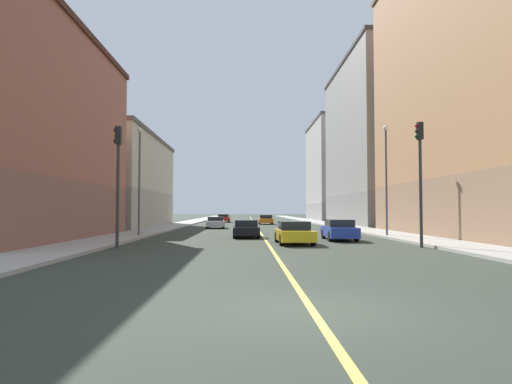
{
  "coord_description": "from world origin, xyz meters",
  "views": [
    {
      "loc": [
        -1.28,
        -8.44,
        1.93
      ],
      "look_at": [
        -0.1,
        40.55,
        3.98
      ],
      "focal_mm": 30.47,
      "sensor_mm": 36.0,
      "label": 1
    }
  ],
  "objects_px": {
    "building_left_far": "(337,171)",
    "street_lamp_left_near": "(386,169)",
    "traffic_light_right_near": "(118,170)",
    "street_lamp_right_near": "(139,171)",
    "building_right_midblock": "(117,181)",
    "car_red": "(224,218)",
    "car_orange": "(266,220)",
    "car_black": "(246,229)",
    "building_left_mid": "(377,143)",
    "building_right_corner": "(9,133)",
    "building_left_near": "(491,77)",
    "car_silver": "(216,223)",
    "car_yellow": "(294,233)",
    "traffic_light_left_near": "(420,167)",
    "car_blue": "(339,230)"
  },
  "relations": [
    {
      "from": "traffic_light_left_near",
      "to": "street_lamp_right_near",
      "type": "height_order",
      "value": "street_lamp_right_near"
    },
    {
      "from": "building_right_midblock",
      "to": "traffic_light_left_near",
      "type": "xyz_separation_m",
      "value": [
        23.86,
        -27.87,
        -1.06
      ]
    },
    {
      "from": "building_right_midblock",
      "to": "car_orange",
      "type": "xyz_separation_m",
      "value": [
        17.56,
        9.05,
        -4.62
      ]
    },
    {
      "from": "building_left_far",
      "to": "building_right_corner",
      "type": "height_order",
      "value": "building_left_far"
    },
    {
      "from": "traffic_light_right_near",
      "to": "car_black",
      "type": "xyz_separation_m",
      "value": [
        6.57,
        8.65,
        -3.4
      ]
    },
    {
      "from": "traffic_light_right_near",
      "to": "street_lamp_right_near",
      "type": "distance_m",
      "value": 8.64
    },
    {
      "from": "building_left_near",
      "to": "car_silver",
      "type": "height_order",
      "value": "building_left_near"
    },
    {
      "from": "traffic_light_right_near",
      "to": "street_lamp_left_near",
      "type": "bearing_deg",
      "value": 27.1
    },
    {
      "from": "building_right_midblock",
      "to": "street_lamp_left_near",
      "type": "relative_size",
      "value": 2.85
    },
    {
      "from": "building_left_near",
      "to": "car_red",
      "type": "xyz_separation_m",
      "value": [
        -20.81,
        38.9,
        -10.71
      ]
    },
    {
      "from": "car_blue",
      "to": "car_silver",
      "type": "bearing_deg",
      "value": 116.32
    },
    {
      "from": "building_right_corner",
      "to": "car_yellow",
      "type": "xyz_separation_m",
      "value": [
        17.57,
        -2.43,
        -6.15
      ]
    },
    {
      "from": "street_lamp_left_near",
      "to": "street_lamp_right_near",
      "type": "height_order",
      "value": "street_lamp_left_near"
    },
    {
      "from": "street_lamp_left_near",
      "to": "car_red",
      "type": "xyz_separation_m",
      "value": [
        -13.53,
        38.11,
        -4.22
      ]
    },
    {
      "from": "street_lamp_right_near",
      "to": "car_yellow",
      "type": "bearing_deg",
      "value": -29.98
    },
    {
      "from": "building_left_far",
      "to": "car_blue",
      "type": "distance_m",
      "value": 55.69
    },
    {
      "from": "car_orange",
      "to": "car_black",
      "type": "distance_m",
      "value": 28.4
    },
    {
      "from": "car_red",
      "to": "car_yellow",
      "type": "bearing_deg",
      "value": -81.94
    },
    {
      "from": "building_left_mid",
      "to": "building_left_far",
      "type": "distance_m",
      "value": 25.02
    },
    {
      "from": "building_right_midblock",
      "to": "street_lamp_right_near",
      "type": "height_order",
      "value": "building_right_midblock"
    },
    {
      "from": "building_left_mid",
      "to": "traffic_light_left_near",
      "type": "bearing_deg",
      "value": -103.53
    },
    {
      "from": "car_red",
      "to": "car_blue",
      "type": "distance_m",
      "value": 42.03
    },
    {
      "from": "building_right_midblock",
      "to": "car_red",
      "type": "distance_m",
      "value": 22.38
    },
    {
      "from": "street_lamp_left_near",
      "to": "car_black",
      "type": "xyz_separation_m",
      "value": [
        -10.03,
        0.16,
        -4.26
      ]
    },
    {
      "from": "traffic_light_right_near",
      "to": "car_black",
      "type": "height_order",
      "value": "traffic_light_right_near"
    },
    {
      "from": "building_left_far",
      "to": "car_yellow",
      "type": "bearing_deg",
      "value": -104.38
    },
    {
      "from": "building_left_mid",
      "to": "street_lamp_left_near",
      "type": "relative_size",
      "value": 3.02
    },
    {
      "from": "building_left_far",
      "to": "building_right_corner",
      "type": "distance_m",
      "value": 63.28
    },
    {
      "from": "car_yellow",
      "to": "traffic_light_right_near",
      "type": "bearing_deg",
      "value": -164.27
    },
    {
      "from": "building_left_far",
      "to": "car_black",
      "type": "bearing_deg",
      "value": -108.81
    },
    {
      "from": "traffic_light_right_near",
      "to": "car_silver",
      "type": "height_order",
      "value": "traffic_light_right_near"
    },
    {
      "from": "traffic_light_left_near",
      "to": "car_silver",
      "type": "bearing_deg",
      "value": 116.75
    },
    {
      "from": "car_red",
      "to": "car_silver",
      "type": "bearing_deg",
      "value": -89.36
    },
    {
      "from": "building_right_midblock",
      "to": "car_orange",
      "type": "height_order",
      "value": "building_right_midblock"
    },
    {
      "from": "car_yellow",
      "to": "car_red",
      "type": "bearing_deg",
      "value": 98.06
    },
    {
      "from": "building_right_corner",
      "to": "car_black",
      "type": "bearing_deg",
      "value": 13.65
    },
    {
      "from": "building_left_near",
      "to": "car_red",
      "type": "height_order",
      "value": "building_left_near"
    },
    {
      "from": "building_right_corner",
      "to": "car_orange",
      "type": "xyz_separation_m",
      "value": [
        17.56,
        31.88,
        -6.16
      ]
    },
    {
      "from": "building_right_corner",
      "to": "car_yellow",
      "type": "height_order",
      "value": "building_right_corner"
    },
    {
      "from": "building_left_mid",
      "to": "traffic_light_right_near",
      "type": "bearing_deg",
      "value": -124.68
    },
    {
      "from": "street_lamp_right_near",
      "to": "car_red",
      "type": "relative_size",
      "value": 1.91
    },
    {
      "from": "building_left_mid",
      "to": "car_blue",
      "type": "distance_m",
      "value": 32.62
    },
    {
      "from": "building_left_far",
      "to": "car_silver",
      "type": "relative_size",
      "value": 4.34
    },
    {
      "from": "building_right_corner",
      "to": "building_left_mid",
      "type": "bearing_deg",
      "value": 42.5
    },
    {
      "from": "traffic_light_left_near",
      "to": "car_yellow",
      "type": "distance_m",
      "value": 7.68
    },
    {
      "from": "street_lamp_left_near",
      "to": "car_black",
      "type": "relative_size",
      "value": 1.86
    },
    {
      "from": "traffic_light_right_near",
      "to": "car_orange",
      "type": "bearing_deg",
      "value": 75.89
    },
    {
      "from": "building_left_far",
      "to": "street_lamp_left_near",
      "type": "distance_m",
      "value": 51.71
    },
    {
      "from": "building_left_far",
      "to": "traffic_light_left_near",
      "type": "relative_size",
      "value": 2.95
    },
    {
      "from": "traffic_light_right_near",
      "to": "car_yellow",
      "type": "distance_m",
      "value": 10.24
    }
  ]
}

